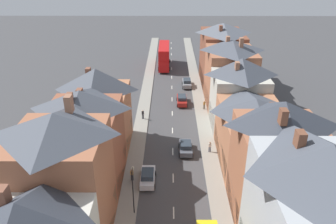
{
  "coord_description": "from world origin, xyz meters",
  "views": [
    {
      "loc": [
        -0.48,
        -14.85,
        25.48
      ],
      "look_at": [
        -0.71,
        31.85,
        2.32
      ],
      "focal_mm": 35.0,
      "sensor_mm": 36.0,
      "label": 1
    }
  ],
  "objects_px": {
    "double_decker_bus_lead": "(164,56)",
    "car_near_blue": "(182,100)",
    "car_near_silver": "(187,83)",
    "car_parked_right_a": "(186,147)",
    "pedestrian_mid_right": "(210,146)",
    "pedestrian_mid_left": "(132,174)",
    "pedestrian_far_right": "(204,104)",
    "street_lamp": "(133,189)",
    "car_mid_black": "(148,177)",
    "pedestrian_far_left": "(143,114)"
  },
  "relations": [
    {
      "from": "double_decker_bus_lead",
      "to": "car_mid_black",
      "type": "relative_size",
      "value": 2.64
    },
    {
      "from": "double_decker_bus_lead",
      "to": "car_near_blue",
      "type": "relative_size",
      "value": 2.42
    },
    {
      "from": "car_mid_black",
      "to": "pedestrian_mid_right",
      "type": "distance_m",
      "value": 10.55
    },
    {
      "from": "pedestrian_mid_left",
      "to": "car_mid_black",
      "type": "bearing_deg",
      "value": -6.14
    },
    {
      "from": "car_parked_right_a",
      "to": "pedestrian_far_right",
      "type": "distance_m",
      "value": 14.21
    },
    {
      "from": "double_decker_bus_lead",
      "to": "car_near_blue",
      "type": "height_order",
      "value": "double_decker_bus_lead"
    },
    {
      "from": "pedestrian_mid_right",
      "to": "street_lamp",
      "type": "distance_m",
      "value": 15.2
    },
    {
      "from": "double_decker_bus_lead",
      "to": "car_near_blue",
      "type": "xyz_separation_m",
      "value": [
        3.61,
        -21.33,
        -1.97
      ]
    },
    {
      "from": "car_near_silver",
      "to": "car_parked_right_a",
      "type": "bearing_deg",
      "value": -93.02
    },
    {
      "from": "street_lamp",
      "to": "car_parked_right_a",
      "type": "bearing_deg",
      "value": 62.85
    },
    {
      "from": "pedestrian_mid_right",
      "to": "car_mid_black",
      "type": "bearing_deg",
      "value": -141.47
    },
    {
      "from": "double_decker_bus_lead",
      "to": "pedestrian_mid_left",
      "type": "xyz_separation_m",
      "value": [
        -3.22,
        -43.87,
        -1.78
      ]
    },
    {
      "from": "car_near_silver",
      "to": "car_parked_right_a",
      "type": "xyz_separation_m",
      "value": [
        -1.3,
        -24.62,
        -0.03
      ]
    },
    {
      "from": "pedestrian_far_right",
      "to": "street_lamp",
      "type": "bearing_deg",
      "value": -111.25
    },
    {
      "from": "car_near_blue",
      "to": "car_near_silver",
      "type": "bearing_deg",
      "value": 81.31
    },
    {
      "from": "car_near_blue",
      "to": "car_parked_right_a",
      "type": "relative_size",
      "value": 1.17
    },
    {
      "from": "car_near_blue",
      "to": "pedestrian_mid_right",
      "type": "distance_m",
      "value": 16.52
    },
    {
      "from": "street_lamp",
      "to": "pedestrian_far_right",
      "type": "bearing_deg",
      "value": 68.75
    },
    {
      "from": "double_decker_bus_lead",
      "to": "car_mid_black",
      "type": "height_order",
      "value": "double_decker_bus_lead"
    },
    {
      "from": "car_near_blue",
      "to": "pedestrian_far_right",
      "type": "xyz_separation_m",
      "value": [
        3.86,
        -2.44,
        0.19
      ]
    },
    {
      "from": "pedestrian_far_left",
      "to": "pedestrian_far_right",
      "type": "height_order",
      "value": "same"
    },
    {
      "from": "car_near_silver",
      "to": "pedestrian_mid_left",
      "type": "bearing_deg",
      "value": -104.68
    },
    {
      "from": "car_near_blue",
      "to": "pedestrian_far_left",
      "type": "height_order",
      "value": "pedestrian_far_left"
    },
    {
      "from": "car_near_silver",
      "to": "pedestrian_mid_right",
      "type": "bearing_deg",
      "value": -85.26
    },
    {
      "from": "pedestrian_far_right",
      "to": "pedestrian_mid_right",
      "type": "bearing_deg",
      "value": -92.13
    },
    {
      "from": "double_decker_bus_lead",
      "to": "car_near_silver",
      "type": "bearing_deg",
      "value": -69.06
    },
    {
      "from": "car_near_blue",
      "to": "car_mid_black",
      "type": "distance_m",
      "value": 23.27
    },
    {
      "from": "car_mid_black",
      "to": "pedestrian_far_left",
      "type": "xyz_separation_m",
      "value": [
        -1.81,
        16.54,
        0.21
      ]
    },
    {
      "from": "double_decker_bus_lead",
      "to": "pedestrian_mid_right",
      "type": "relative_size",
      "value": 6.71
    },
    {
      "from": "pedestrian_mid_right",
      "to": "pedestrian_far_right",
      "type": "relative_size",
      "value": 1.0
    },
    {
      "from": "car_near_blue",
      "to": "car_near_silver",
      "type": "distance_m",
      "value": 8.6
    },
    {
      "from": "car_near_silver",
      "to": "car_near_blue",
      "type": "bearing_deg",
      "value": -98.69
    },
    {
      "from": "car_near_blue",
      "to": "car_mid_black",
      "type": "bearing_deg",
      "value": -102.16
    },
    {
      "from": "pedestrian_far_right",
      "to": "double_decker_bus_lead",
      "type": "bearing_deg",
      "value": 107.44
    },
    {
      "from": "car_parked_right_a",
      "to": "car_mid_black",
      "type": "distance_m",
      "value": 8.24
    },
    {
      "from": "car_near_blue",
      "to": "pedestrian_far_right",
      "type": "distance_m",
      "value": 4.57
    },
    {
      "from": "car_mid_black",
      "to": "pedestrian_mid_left",
      "type": "relative_size",
      "value": 2.54
    },
    {
      "from": "double_decker_bus_lead",
      "to": "pedestrian_mid_left",
      "type": "relative_size",
      "value": 6.71
    },
    {
      "from": "street_lamp",
      "to": "car_mid_black",
      "type": "bearing_deg",
      "value": 77.46
    },
    {
      "from": "pedestrian_far_left",
      "to": "street_lamp",
      "type": "bearing_deg",
      "value": -88.26
    },
    {
      "from": "car_near_blue",
      "to": "pedestrian_mid_left",
      "type": "distance_m",
      "value": 23.55
    },
    {
      "from": "pedestrian_far_left",
      "to": "pedestrian_far_right",
      "type": "bearing_deg",
      "value": 19.6
    },
    {
      "from": "car_near_silver",
      "to": "car_parked_right_a",
      "type": "relative_size",
      "value": 1.11
    },
    {
      "from": "car_near_blue",
      "to": "street_lamp",
      "type": "relative_size",
      "value": 0.81
    },
    {
      "from": "car_near_blue",
      "to": "street_lamp",
      "type": "height_order",
      "value": "street_lamp"
    },
    {
      "from": "double_decker_bus_lead",
      "to": "car_near_silver",
      "type": "height_order",
      "value": "double_decker_bus_lead"
    },
    {
      "from": "car_near_silver",
      "to": "pedestrian_mid_right",
      "type": "height_order",
      "value": "pedestrian_mid_right"
    },
    {
      "from": "pedestrian_mid_left",
      "to": "pedestrian_far_right",
      "type": "bearing_deg",
      "value": 61.99
    },
    {
      "from": "double_decker_bus_lead",
      "to": "car_parked_right_a",
      "type": "relative_size",
      "value": 2.83
    },
    {
      "from": "car_parked_right_a",
      "to": "street_lamp",
      "type": "distance_m",
      "value": 13.48
    }
  ]
}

